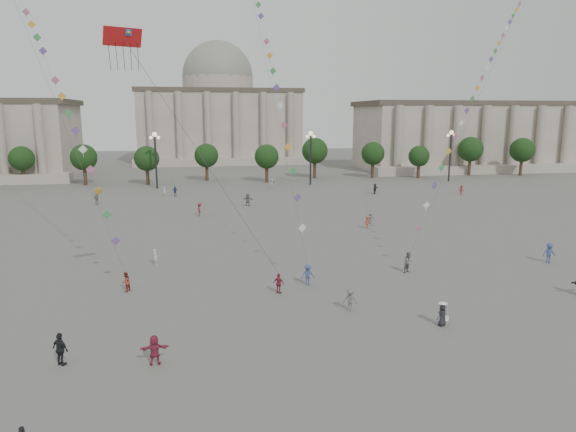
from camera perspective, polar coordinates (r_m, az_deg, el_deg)
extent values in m
plane|color=#5C5956|center=(33.94, 4.04, -12.82)|extent=(360.00, 360.00, 0.00)
cube|color=gray|center=(150.08, 23.40, 8.05)|extent=(80.00, 22.00, 16.00)
cube|color=#493E35|center=(150.00, 23.66, 11.33)|extent=(81.60, 22.44, 1.20)
cube|color=gray|center=(139.90, 26.11, 4.79)|extent=(84.00, 4.00, 2.00)
cube|color=gray|center=(160.24, -7.66, 9.72)|extent=(46.00, 30.00, 20.00)
cube|color=#493E35|center=(160.34, -7.76, 13.51)|extent=(46.92, 30.60, 1.20)
cube|color=gray|center=(143.79, -7.23, 5.98)|extent=(48.30, 4.00, 2.00)
cylinder|color=gray|center=(160.43, -7.78, 14.18)|extent=(21.00, 21.00, 5.00)
sphere|color=gray|center=(160.59, -7.80, 15.07)|extent=(21.00, 21.00, 21.00)
cylinder|color=#36281B|center=(113.91, -27.80, 3.82)|extent=(0.70, 0.70, 3.52)
sphere|color=black|center=(113.58, -27.97, 5.66)|extent=(5.12, 5.12, 5.12)
cylinder|color=#36281B|center=(110.90, -21.87, 4.14)|extent=(0.70, 0.70, 3.52)
sphere|color=black|center=(110.56, -22.01, 6.03)|extent=(5.12, 5.12, 5.12)
cylinder|color=#36281B|center=(109.14, -15.68, 4.43)|extent=(0.70, 0.70, 3.52)
sphere|color=black|center=(108.80, -15.78, 6.35)|extent=(5.12, 5.12, 5.12)
cylinder|color=#36281B|center=(108.68, -9.35, 4.67)|extent=(0.70, 0.70, 3.52)
sphere|color=black|center=(108.34, -9.41, 6.60)|extent=(5.12, 5.12, 5.12)
cylinder|color=#36281B|center=(109.55, -3.04, 4.85)|extent=(0.70, 0.70, 3.52)
sphere|color=black|center=(109.21, -3.06, 6.77)|extent=(5.12, 5.12, 5.12)
cylinder|color=#36281B|center=(111.70, 3.10, 4.97)|extent=(0.70, 0.70, 3.52)
sphere|color=black|center=(111.37, 3.12, 6.86)|extent=(5.12, 5.12, 5.12)
cylinder|color=#36281B|center=(115.07, 8.94, 5.04)|extent=(0.70, 0.70, 3.52)
sphere|color=black|center=(114.75, 9.00, 6.86)|extent=(5.12, 5.12, 5.12)
cylinder|color=#36281B|center=(119.56, 14.40, 5.05)|extent=(0.70, 0.70, 3.52)
sphere|color=black|center=(119.25, 14.49, 6.80)|extent=(5.12, 5.12, 5.12)
cylinder|color=#36281B|center=(125.04, 19.42, 5.02)|extent=(0.70, 0.70, 3.52)
sphere|color=black|center=(124.74, 19.53, 6.70)|extent=(5.12, 5.12, 5.12)
cylinder|color=#36281B|center=(131.39, 23.99, 4.96)|extent=(0.70, 0.70, 3.52)
sphere|color=black|center=(131.11, 24.12, 6.55)|extent=(5.12, 5.12, 5.12)
cylinder|color=#262628|center=(100.64, -14.47, 5.81)|extent=(0.36, 0.36, 10.00)
sphere|color=#FFE5B2|center=(100.32, -14.61, 8.77)|extent=(0.90, 0.90, 0.90)
sphere|color=#FFE5B2|center=(100.40, -15.00, 8.41)|extent=(0.60, 0.60, 0.60)
sphere|color=#FFE5B2|center=(100.30, -14.19, 8.44)|extent=(0.60, 0.60, 0.60)
cylinder|color=#262628|center=(102.96, 2.52, 6.26)|extent=(0.36, 0.36, 10.00)
sphere|color=#FFE5B2|center=(102.64, 2.54, 9.16)|extent=(0.90, 0.90, 0.90)
sphere|color=#FFE5B2|center=(102.51, 2.16, 8.82)|extent=(0.60, 0.60, 0.60)
sphere|color=#FFE5B2|center=(102.82, 2.93, 8.82)|extent=(0.60, 0.60, 0.60)
cylinder|color=#262628|center=(113.45, 17.55, 6.21)|extent=(0.36, 0.36, 10.00)
sphere|color=#FFE5B2|center=(113.17, 17.71, 8.83)|extent=(0.90, 0.90, 0.90)
sphere|color=#FFE5B2|center=(112.86, 17.37, 8.54)|extent=(0.60, 0.60, 0.60)
sphere|color=#FFE5B2|center=(113.52, 18.00, 8.52)|extent=(0.60, 0.60, 0.60)
imported|color=navy|center=(90.26, -12.45, 2.70)|extent=(1.14, 0.69, 1.82)
imported|color=silver|center=(97.83, -1.79, 3.60)|extent=(1.59, 1.54, 1.81)
imported|color=#5C5B60|center=(37.32, 6.92, -9.25)|extent=(1.20, 0.96, 1.63)
imported|color=#B2B3AF|center=(66.67, 9.15, -0.23)|extent=(1.34, 1.32, 1.54)
imported|color=#9E442B|center=(63.97, 8.82, -0.68)|extent=(1.18, 0.95, 1.59)
imported|color=black|center=(92.47, 9.64, 3.01)|extent=(1.54, 1.62, 1.83)
imported|color=silver|center=(90.85, -13.57, 2.66)|extent=(0.65, 0.72, 1.66)
imported|color=slate|center=(79.19, -4.48, 1.81)|extent=(1.85, 1.22, 1.91)
imported|color=silver|center=(49.59, -14.54, -4.42)|extent=(0.63, 0.66, 1.52)
imported|color=#394481|center=(54.53, 27.03, -3.68)|extent=(1.33, 0.89, 1.93)
imported|color=slate|center=(85.55, -20.50, 1.80)|extent=(1.14, 0.82, 1.80)
imported|color=maroon|center=(71.98, -9.79, 0.72)|extent=(0.80, 1.26, 1.86)
imported|color=maroon|center=(94.89, 18.70, 2.75)|extent=(1.16, 1.26, 1.70)
imported|color=maroon|center=(40.51, -1.02, -7.52)|extent=(0.98, 0.90, 1.61)
imported|color=black|center=(32.13, -23.97, -13.38)|extent=(1.18, 1.05, 1.92)
imported|color=#9C2A45|center=(30.57, -14.61, -14.21)|extent=(1.64, 0.60, 1.73)
imported|color=#9A342A|center=(42.87, -17.58, -6.98)|extent=(0.92, 0.99, 1.63)
imported|color=#38467E|center=(42.40, 2.21, -6.55)|extent=(1.19, 0.75, 1.77)
imported|color=slate|center=(46.90, 13.25, -5.03)|extent=(1.13, 1.04, 1.88)
imported|color=black|center=(36.11, 16.77, -10.49)|extent=(0.86, 0.73, 1.49)
cone|color=white|center=(35.81, 16.85, -9.19)|extent=(0.52, 0.52, 0.14)
cylinder|color=white|center=(35.83, 16.84, -9.28)|extent=(0.60, 0.60, 0.02)
cube|color=white|center=(36.17, 17.22, -10.82)|extent=(0.22, 0.10, 0.35)
cube|color=#AC1214|center=(32.70, -17.91, 18.41)|extent=(2.23, 1.32, 1.02)
cube|color=#188736|center=(32.73, -18.59, 18.80)|extent=(0.40, 0.31, 0.34)
cube|color=#1F55A8|center=(32.65, -17.30, 18.90)|extent=(0.40, 0.31, 0.34)
sphere|color=gold|center=(32.69, -18.60, 18.81)|extent=(0.20, 0.20, 0.20)
sphere|color=gold|center=(32.61, -17.31, 18.91)|extent=(0.20, 0.20, 0.20)
cylinder|color=#3F3F3F|center=(35.26, -8.39, 4.72)|extent=(0.02, 0.02, 20.20)
cylinder|color=#3F3F3F|center=(61.21, -26.90, 17.49)|extent=(0.02, 0.02, 58.15)
cube|color=#6E4C99|center=(43.39, -18.60, -2.61)|extent=(0.76, 0.25, 0.76)
cube|color=#449352|center=(44.36, -19.48, 0.15)|extent=(0.76, 0.25, 0.76)
cube|color=gold|center=(45.46, -20.31, 2.61)|extent=(0.76, 0.25, 0.76)
cube|color=#BB638A|center=(46.66, -21.09, 4.84)|extent=(0.76, 0.25, 0.76)
cube|color=white|center=(47.93, -21.83, 6.89)|extent=(0.76, 0.25, 0.76)
cube|color=#6E4C99|center=(49.27, -22.54, 8.76)|extent=(0.76, 0.25, 0.76)
cube|color=#449352|center=(50.67, -23.21, 10.49)|extent=(0.76, 0.25, 0.76)
cube|color=gold|center=(52.12, -23.84, 12.09)|extent=(0.76, 0.25, 0.76)
cube|color=#BB638A|center=(53.61, -24.45, 13.57)|extent=(0.76, 0.25, 0.76)
cube|color=white|center=(55.14, -25.03, 14.94)|extent=(0.76, 0.25, 0.76)
cube|color=#6E4C99|center=(56.70, -25.58, 16.21)|extent=(0.76, 0.25, 0.76)
cube|color=#449352|center=(58.29, -26.11, 17.40)|extent=(0.76, 0.25, 0.76)
cube|color=gold|center=(59.90, -26.61, 18.50)|extent=(0.76, 0.25, 0.76)
cube|color=#BB638A|center=(61.54, -27.09, 19.53)|extent=(0.76, 0.25, 0.76)
cube|color=white|center=(63.20, -27.55, 20.50)|extent=(0.76, 0.25, 0.76)
cylinder|color=#3F3F3F|center=(67.21, -3.29, 20.31)|extent=(0.02, 0.02, 70.03)
cube|color=white|center=(43.40, 1.62, -1.35)|extent=(0.76, 0.25, 0.76)
cube|color=#6E4C99|center=(44.92, 1.05, 2.08)|extent=(0.76, 0.25, 0.76)
cube|color=#449352|center=(46.60, 0.51, 5.07)|extent=(0.76, 0.25, 0.76)
cube|color=gold|center=(48.42, 0.01, 7.71)|extent=(0.76, 0.25, 0.76)
cube|color=#BB638A|center=(50.33, -0.45, 10.07)|extent=(0.76, 0.25, 0.76)
cube|color=white|center=(52.33, -0.89, 12.19)|extent=(0.76, 0.25, 0.76)
cube|color=#6E4C99|center=(54.39, -1.30, 14.09)|extent=(0.76, 0.25, 0.76)
cube|color=#449352|center=(56.51, -1.69, 15.82)|extent=(0.76, 0.25, 0.76)
cube|color=gold|center=(58.67, -2.05, 17.39)|extent=(0.76, 0.25, 0.76)
cube|color=#BB638A|center=(60.87, -2.40, 18.82)|extent=(0.76, 0.25, 0.76)
cube|color=white|center=(63.11, -2.72, 20.12)|extent=(0.76, 0.25, 0.76)
cube|color=#6E4C99|center=(65.37, -3.03, 21.32)|extent=(0.76, 0.25, 0.76)
cube|color=#449352|center=(67.66, -3.32, 22.41)|extent=(0.76, 0.25, 0.76)
cylinder|color=#3F3F3F|center=(68.88, 20.68, 12.81)|extent=(0.02, 0.02, 57.60)
cube|color=#BB638A|center=(48.30, 14.26, -1.25)|extent=(0.76, 0.25, 0.76)
cube|color=white|center=(50.06, 15.14, 1.18)|extent=(0.76, 0.25, 0.76)
cube|color=#6E4C99|center=(51.94, 15.96, 3.29)|extent=(0.76, 0.25, 0.76)
cube|color=#449352|center=(53.90, 16.72, 5.17)|extent=(0.76, 0.25, 0.76)
cube|color=gold|center=(55.92, 17.42, 6.86)|extent=(0.76, 0.25, 0.76)
cube|color=#BB638A|center=(58.00, 18.08, 8.38)|extent=(0.76, 0.25, 0.76)
cube|color=white|center=(60.13, 18.69, 9.76)|extent=(0.76, 0.25, 0.76)
cube|color=#6E4C99|center=(62.29, 19.26, 11.02)|extent=(0.76, 0.25, 0.76)
cube|color=#449352|center=(64.49, 19.80, 12.17)|extent=(0.76, 0.25, 0.76)
cube|color=gold|center=(66.72, 20.30, 13.22)|extent=(0.76, 0.25, 0.76)
cube|color=#BB638A|center=(68.97, 20.78, 14.18)|extent=(0.76, 0.25, 0.76)
cube|color=white|center=(71.24, 21.22, 15.08)|extent=(0.76, 0.25, 0.76)
cube|color=#6E4C99|center=(73.53, 21.64, 15.90)|extent=(0.76, 0.25, 0.76)
cube|color=#449352|center=(75.84, 22.04, 16.66)|extent=(0.76, 0.25, 0.76)
cube|color=gold|center=(78.16, 22.42, 17.36)|extent=(0.76, 0.25, 0.76)
cube|color=#BB638A|center=(80.49, 22.78, 18.02)|extent=(0.76, 0.25, 0.76)
cube|color=white|center=(82.83, 23.12, 18.63)|extent=(0.76, 0.25, 0.76)
cube|color=#6E4C99|center=(85.18, 23.44, 19.20)|extent=(0.76, 0.25, 0.76)
cube|color=#449352|center=(87.55, 23.74, 19.73)|extent=(0.76, 0.25, 0.76)
cube|color=gold|center=(89.91, 24.03, 20.22)|extent=(0.76, 0.25, 0.76)
cube|color=#BB638A|center=(92.29, 24.31, 20.69)|extent=(0.76, 0.25, 0.76)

